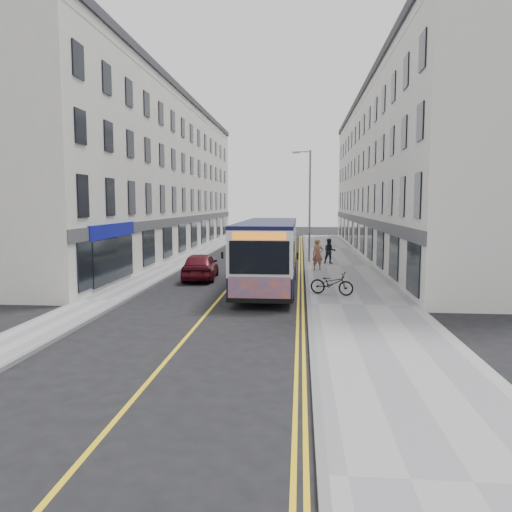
% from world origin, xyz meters
% --- Properties ---
extents(ground, '(140.00, 140.00, 0.00)m').
position_xyz_m(ground, '(0.00, 0.00, 0.00)').
color(ground, black).
rests_on(ground, ground).
extents(pavement_east, '(4.50, 64.00, 0.12)m').
position_xyz_m(pavement_east, '(6.25, 12.00, 0.06)').
color(pavement_east, '#98989B').
rests_on(pavement_east, ground).
extents(pavement_west, '(2.00, 64.00, 0.12)m').
position_xyz_m(pavement_west, '(-5.00, 12.00, 0.06)').
color(pavement_west, '#98989B').
rests_on(pavement_west, ground).
extents(kerb_east, '(0.18, 64.00, 0.13)m').
position_xyz_m(kerb_east, '(4.00, 12.00, 0.07)').
color(kerb_east, slate).
rests_on(kerb_east, ground).
extents(kerb_west, '(0.18, 64.00, 0.13)m').
position_xyz_m(kerb_west, '(-4.00, 12.00, 0.07)').
color(kerb_west, slate).
rests_on(kerb_west, ground).
extents(road_centre_line, '(0.12, 64.00, 0.01)m').
position_xyz_m(road_centre_line, '(0.00, 12.00, 0.00)').
color(road_centre_line, yellow).
rests_on(road_centre_line, ground).
extents(road_dbl_yellow_inner, '(0.10, 64.00, 0.01)m').
position_xyz_m(road_dbl_yellow_inner, '(3.55, 12.00, 0.00)').
color(road_dbl_yellow_inner, yellow).
rests_on(road_dbl_yellow_inner, ground).
extents(road_dbl_yellow_outer, '(0.10, 64.00, 0.01)m').
position_xyz_m(road_dbl_yellow_outer, '(3.75, 12.00, 0.00)').
color(road_dbl_yellow_outer, yellow).
rests_on(road_dbl_yellow_outer, ground).
extents(terrace_east, '(6.00, 46.00, 13.00)m').
position_xyz_m(terrace_east, '(11.50, 21.00, 6.50)').
color(terrace_east, silver).
rests_on(terrace_east, ground).
extents(terrace_west, '(6.00, 46.00, 13.00)m').
position_xyz_m(terrace_west, '(-9.00, 21.00, 6.50)').
color(terrace_west, silver).
rests_on(terrace_west, ground).
extents(streetlamp, '(1.32, 0.18, 8.00)m').
position_xyz_m(streetlamp, '(4.17, 14.00, 4.38)').
color(streetlamp, gray).
rests_on(streetlamp, ground).
extents(city_bus, '(2.72, 11.65, 3.39)m').
position_xyz_m(city_bus, '(2.01, 3.41, 1.85)').
color(city_bus, black).
rests_on(city_bus, ground).
extents(bicycle, '(2.13, 1.31, 1.05)m').
position_xyz_m(bicycle, '(5.07, 0.94, 0.65)').
color(bicycle, black).
rests_on(bicycle, pavement_east).
extents(pedestrian_near, '(0.80, 0.63, 1.95)m').
position_xyz_m(pedestrian_near, '(4.71, 9.43, 1.09)').
color(pedestrian_near, '#9C6247').
rests_on(pedestrian_near, pavement_east).
extents(pedestrian_far, '(0.91, 0.74, 1.74)m').
position_xyz_m(pedestrian_far, '(5.64, 12.86, 0.99)').
color(pedestrian_far, '#222227').
rests_on(pedestrian_far, pavement_east).
extents(car_white, '(2.00, 4.79, 1.54)m').
position_xyz_m(car_white, '(1.81, 19.47, 0.77)').
color(car_white, white).
rests_on(car_white, ground).
extents(car_maroon, '(2.15, 4.60, 1.53)m').
position_xyz_m(car_maroon, '(-2.00, 5.77, 0.76)').
color(car_maroon, '#540E18').
rests_on(car_maroon, ground).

